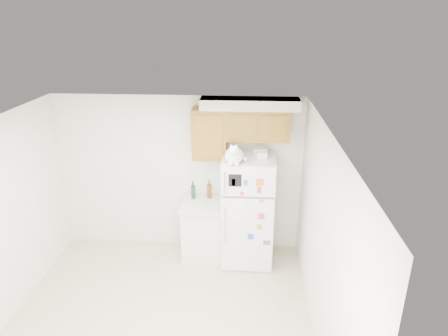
# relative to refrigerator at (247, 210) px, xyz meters

# --- Properties ---
(ground_plane) EXTENTS (3.80, 4.00, 0.01)m
(ground_plane) POSITION_rel_refrigerator_xyz_m (-1.08, -1.61, -0.86)
(ground_plane) COLOR beige
(room_shell) EXTENTS (3.84, 4.04, 2.52)m
(room_shell) POSITION_rel_refrigerator_xyz_m (-0.96, -1.36, 0.82)
(room_shell) COLOR silver
(room_shell) RESTS_ON ground_plane
(refrigerator) EXTENTS (0.76, 0.78, 1.70)m
(refrigerator) POSITION_rel_refrigerator_xyz_m (0.00, 0.00, 0.00)
(refrigerator) COLOR white
(refrigerator) RESTS_ON ground_plane
(base_counter) EXTENTS (0.64, 0.64, 0.92)m
(base_counter) POSITION_rel_refrigerator_xyz_m (-0.69, 0.07, -0.39)
(base_counter) COLOR white
(base_counter) RESTS_ON ground_plane
(cat) EXTENTS (0.31, 0.46, 0.32)m
(cat) POSITION_rel_refrigerator_xyz_m (-0.20, -0.25, 0.97)
(cat) COLOR white
(cat) RESTS_ON refrigerator
(storage_box_back) EXTENTS (0.20, 0.17, 0.10)m
(storage_box_back) POSITION_rel_refrigerator_xyz_m (0.16, 0.11, 0.90)
(storage_box_back) COLOR white
(storage_box_back) RESTS_ON refrigerator
(storage_box_front) EXTENTS (0.17, 0.14, 0.09)m
(storage_box_front) POSITION_rel_refrigerator_xyz_m (0.18, -0.01, 0.89)
(storage_box_front) COLOR white
(storage_box_front) RESTS_ON refrigerator
(bottle_green) EXTENTS (0.07, 0.07, 0.29)m
(bottle_green) POSITION_rel_refrigerator_xyz_m (-0.85, 0.22, 0.21)
(bottle_green) COLOR #19381E
(bottle_green) RESTS_ON base_counter
(bottle_amber) EXTENTS (0.07, 0.07, 0.31)m
(bottle_amber) POSITION_rel_refrigerator_xyz_m (-0.60, 0.25, 0.22)
(bottle_amber) COLOR #593814
(bottle_amber) RESTS_ON base_counter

